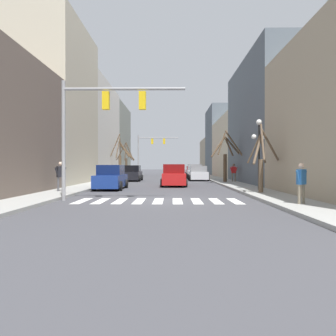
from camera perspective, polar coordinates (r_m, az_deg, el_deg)
ground_plane at (r=15.59m, az=-1.67°, el=-5.71°), size 240.00×240.00×0.00m
sidewalk_left at (r=16.87m, az=-21.98°, el=-5.01°), size 2.21×90.00×0.15m
sidewalk_right at (r=16.41m, az=19.23°, el=-5.16°), size 2.21×90.00×0.15m
building_row_left at (r=37.78m, az=-15.66°, el=6.50°), size 6.00×50.25×13.71m
building_row_right at (r=42.45m, az=13.42°, el=4.58°), size 6.00×64.94×11.57m
crosswalk_stripes at (r=15.44m, az=-1.70°, el=-5.76°), size 7.65×2.60×0.01m
traffic_signal_near at (r=15.95m, az=-11.90°, el=9.15°), size 5.84×0.28×5.67m
traffic_signal_far at (r=49.79m, az=-3.22°, el=3.73°), size 6.11×0.28×6.28m
street_lamp_right_corner at (r=21.33m, az=15.56°, el=4.72°), size 0.95×0.36×4.41m
car_parked_left_mid at (r=48.35m, az=4.24°, el=-0.65°), size 2.01×4.17×1.59m
car_parked_right_far at (r=26.49m, az=1.02°, el=-1.39°), size 2.07×4.50×1.77m
car_parked_left_far at (r=23.21m, az=-9.90°, el=-1.73°), size 1.96×4.42×1.71m
car_at_intersection at (r=42.54m, az=4.66°, el=-0.67°), size 2.10×4.81×1.81m
car_driving_away_lane at (r=36.45m, az=5.28°, el=-0.98°), size 2.14×4.48×1.63m
car_parked_right_near at (r=35.38m, az=-6.20°, el=-0.99°), size 1.98×4.51×1.68m
pedestrian_crossing_street at (r=13.99m, az=22.20°, el=-1.89°), size 0.61×0.47×1.62m
pedestrian_waiting_at_curb at (r=31.47m, az=11.38°, el=-0.52°), size 0.72×0.23×1.68m
pedestrian_near_right_corner at (r=20.48m, az=-18.21°, el=-0.96°), size 0.58×0.60×1.74m
street_tree_right_near at (r=30.79m, az=10.13°, el=1.87°), size 3.12×1.67×4.81m
street_tree_right_far at (r=44.92m, az=-7.19°, el=1.31°), size 2.51×1.72×4.72m
street_tree_right_mid at (r=41.17m, az=-8.29°, el=1.57°), size 2.68×2.33×5.49m
street_tree_left_near at (r=19.23m, az=15.98°, el=1.18°), size 1.99×1.85×3.87m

